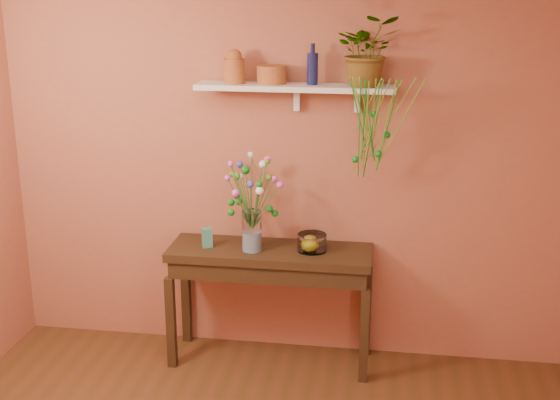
% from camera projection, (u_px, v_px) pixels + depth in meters
% --- Properties ---
extents(room, '(4.04, 4.04, 2.70)m').
position_uv_depth(room, '(226.00, 281.00, 3.18)').
color(room, '#542F19').
rests_on(room, ground).
extents(sideboard, '(1.38, 0.44, 0.84)m').
position_uv_depth(sideboard, '(270.00, 265.00, 5.04)').
color(sideboard, '#342211').
rests_on(sideboard, ground).
extents(wall_shelf, '(1.30, 0.24, 0.19)m').
position_uv_depth(wall_shelf, '(297.00, 88.00, 4.78)').
color(wall_shelf, white).
rests_on(wall_shelf, room).
extents(terracotta_jug, '(0.16, 0.16, 0.22)m').
position_uv_depth(terracotta_jug, '(234.00, 67.00, 4.78)').
color(terracotta_jug, '#B05E30').
rests_on(terracotta_jug, wall_shelf).
extents(terracotta_pot, '(0.23, 0.23, 0.12)m').
position_uv_depth(terracotta_pot, '(271.00, 75.00, 4.80)').
color(terracotta_pot, '#B05E30').
rests_on(terracotta_pot, wall_shelf).
extents(blue_bottle, '(0.09, 0.09, 0.26)m').
position_uv_depth(blue_bottle, '(313.00, 68.00, 4.74)').
color(blue_bottle, '#151948').
rests_on(blue_bottle, wall_shelf).
extents(spider_plant, '(0.46, 0.42, 0.44)m').
position_uv_depth(spider_plant, '(368.00, 51.00, 4.64)').
color(spider_plant, '#15791B').
rests_on(spider_plant, wall_shelf).
extents(plant_fronds, '(0.46, 0.33, 0.67)m').
position_uv_depth(plant_fronds, '(374.00, 129.00, 4.61)').
color(plant_fronds, '#15791B').
rests_on(plant_fronds, wall_shelf).
extents(glass_vase, '(0.13, 0.13, 0.28)m').
position_uv_depth(glass_vase, '(252.00, 234.00, 4.95)').
color(glass_vase, white).
rests_on(glass_vase, sideboard).
extents(bouquet, '(0.38, 0.52, 0.49)m').
position_uv_depth(bouquet, '(251.00, 184.00, 4.89)').
color(bouquet, '#386B28').
rests_on(bouquet, glass_vase).
extents(glass_bowl, '(0.20, 0.20, 0.12)m').
position_uv_depth(glass_bowl, '(312.00, 243.00, 4.96)').
color(glass_bowl, white).
rests_on(glass_bowl, sideboard).
extents(lemon, '(0.09, 0.09, 0.09)m').
position_uv_depth(lemon, '(310.00, 245.00, 4.95)').
color(lemon, yellow).
rests_on(lemon, glass_bowl).
extents(carton, '(0.08, 0.07, 0.13)m').
position_uv_depth(carton, '(207.00, 238.00, 5.02)').
color(carton, '#2D6183').
rests_on(carton, sideboard).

